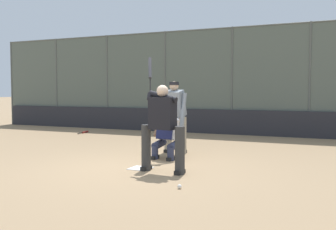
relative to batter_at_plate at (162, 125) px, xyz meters
name	(u,v)px	position (x,y,z in m)	size (l,w,h in m)	color
ground_plane	(141,169)	(0.55, -0.13, -0.93)	(160.00, 160.00, 0.00)	#9E7F5B
home_plate_marker	(141,168)	(0.55, -0.13, -0.93)	(0.43, 0.43, 0.01)	white
backstop_fence	(232,78)	(0.55, -7.24, 1.12)	(21.65, 0.08, 3.93)	#515651
padding_wall	(231,122)	(0.55, -7.14, -0.48)	(21.14, 0.18, 0.90)	#28282D
bleachers_beyond	(200,113)	(2.81, -10.10, -0.34)	(15.10, 3.05, 1.80)	slate
batter_at_plate	(162,125)	(0.00, 0.00, 0.00)	(1.04, 0.71, 2.29)	#333333
catcher_behind_plate	(166,132)	(0.56, -1.41, -0.31)	(0.64, 0.76, 1.21)	#2D334C
umpire_home	(174,115)	(0.72, -2.26, 0.06)	(0.74, 0.50, 1.83)	gray
spare_bat_by_padding	(84,132)	(5.73, -5.30, -0.90)	(0.22, 0.85, 0.07)	black
baseball_loose	(180,187)	(-0.82, 1.09, -0.89)	(0.07, 0.07, 0.07)	white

